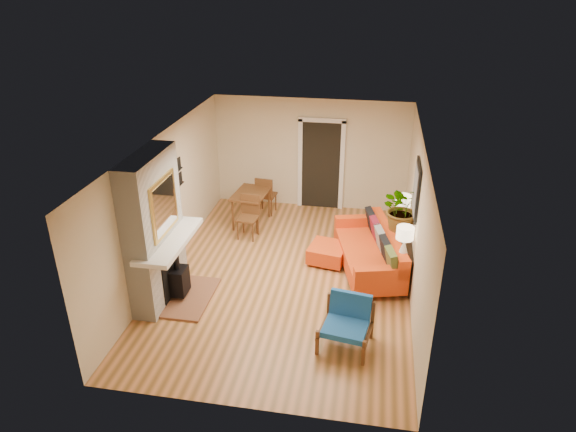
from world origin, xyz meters
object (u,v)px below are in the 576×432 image
sofa (373,251)px  lamp_far (403,205)px  ottoman (328,253)px  dining_table (254,199)px  houseplant (403,208)px  blue_chair (347,319)px  console_table (401,243)px  lamp_near (405,238)px

sofa → lamp_far: bearing=54.4°
ottoman → dining_table: size_ratio=0.46×
dining_table → houseplant: size_ratio=1.85×
lamp_far → sofa: bearing=-125.6°
sofa → blue_chair: (-0.32, -2.23, 0.04)m
console_table → lamp_far: 0.82m
sofa → ottoman: sofa is taller
lamp_near → lamp_far: 1.37m
sofa → lamp_near: (0.51, -0.66, 0.68)m
ottoman → lamp_far: (1.36, 0.60, 0.86)m
dining_table → lamp_near: 3.83m
console_table → ottoman: bearing=177.2°
sofa → lamp_near: bearing=-52.2°
dining_table → lamp_near: (3.15, -2.14, 0.46)m
blue_chair → lamp_near: 1.89m
console_table → lamp_near: 0.86m
dining_table → lamp_near: size_ratio=3.22×
console_table → lamp_near: size_ratio=3.43×
blue_chair → dining_table: bearing=122.0°
ottoman → blue_chair: blue_chair is taller
lamp_far → houseplant: 0.47m
sofa → dining_table: dining_table is taller
lamp_near → lamp_far: (0.00, 1.37, 0.00)m
console_table → houseplant: (-0.01, 0.21, 0.62)m
blue_chair → houseplant: houseplant is taller
dining_table → ottoman: bearing=-37.4°
sofa → dining_table: size_ratio=1.36×
ottoman → console_table: (1.36, -0.07, 0.38)m
ottoman → console_table: size_ratio=0.44×
sofa → houseplant: 0.99m
console_table → lamp_near: bearing=-90.0°
lamp_near → lamp_far: size_ratio=1.00×
dining_table → houseplant: bearing=-21.3°
ottoman → lamp_near: 1.78m
sofa → dining_table: bearing=150.7°
sofa → lamp_far: lamp_far is taller
dining_table → sofa: bearing=-29.3°
sofa → console_table: 0.55m
sofa → ottoman: (-0.85, 0.11, -0.18)m
ottoman → lamp_near: lamp_near is taller
ottoman → console_table: console_table is taller
houseplant → ottoman: bearing=-173.8°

